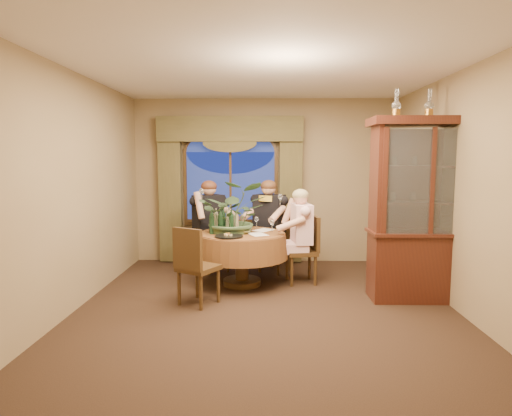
{
  "coord_description": "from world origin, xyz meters",
  "views": [
    {
      "loc": [
        -0.01,
        -4.89,
        1.77
      ],
      "look_at": [
        -0.13,
        1.03,
        1.1
      ],
      "focal_mm": 30.0,
      "sensor_mm": 36.0,
      "label": 1
    }
  ],
  "objects_px": {
    "wine_bottle_0": "(231,222)",
    "wine_bottle_5": "(212,222)",
    "chair_back_right": "(275,242)",
    "chair_back": "(213,242)",
    "wine_bottle_4": "(216,220)",
    "oil_lamp_center": "(429,103)",
    "chair_front_left": "(199,266)",
    "wine_bottle_3": "(228,221)",
    "oil_lamp_left": "(396,103)",
    "wine_bottle_1": "(223,219)",
    "olive_bowl": "(244,232)",
    "dining_table": "(242,259)",
    "oil_lamp_right": "(462,103)",
    "stoneware_vase": "(234,223)",
    "person_pink": "(301,236)",
    "chair_right": "(301,250)",
    "wine_bottle_2": "(220,221)",
    "china_cabinet": "(424,210)",
    "person_back": "(209,226)",
    "centerpiece_plant": "(234,189)",
    "person_scarf": "(269,226)"
  },
  "relations": [
    {
      "from": "wine_bottle_1",
      "to": "stoneware_vase",
      "type": "bearing_deg",
      "value": -24.02
    },
    {
      "from": "person_scarf",
      "to": "wine_bottle_2",
      "type": "bearing_deg",
      "value": 75.14
    },
    {
      "from": "oil_lamp_left",
      "to": "wine_bottle_1",
      "type": "relative_size",
      "value": 1.03
    },
    {
      "from": "oil_lamp_right",
      "to": "wine_bottle_4",
      "type": "height_order",
      "value": "oil_lamp_right"
    },
    {
      "from": "oil_lamp_right",
      "to": "wine_bottle_0",
      "type": "distance_m",
      "value": 3.29
    },
    {
      "from": "chair_back",
      "to": "oil_lamp_left",
      "type": "bearing_deg",
      "value": 117.04
    },
    {
      "from": "person_pink",
      "to": "chair_right",
      "type": "bearing_deg",
      "value": 86.58
    },
    {
      "from": "wine_bottle_5",
      "to": "person_pink",
      "type": "bearing_deg",
      "value": 9.74
    },
    {
      "from": "wine_bottle_0",
      "to": "wine_bottle_4",
      "type": "bearing_deg",
      "value": 143.39
    },
    {
      "from": "china_cabinet",
      "to": "person_scarf",
      "type": "xyz_separation_m",
      "value": [
        -1.93,
        1.33,
        -0.41
      ]
    },
    {
      "from": "wine_bottle_1",
      "to": "person_pink",
      "type": "bearing_deg",
      "value": -1.92
    },
    {
      "from": "stoneware_vase",
      "to": "wine_bottle_4",
      "type": "bearing_deg",
      "value": 170.57
    },
    {
      "from": "oil_lamp_right",
      "to": "stoneware_vase",
      "type": "bearing_deg",
      "value": 166.66
    },
    {
      "from": "dining_table",
      "to": "oil_lamp_right",
      "type": "relative_size",
      "value": 3.85
    },
    {
      "from": "person_scarf",
      "to": "wine_bottle_1",
      "type": "height_order",
      "value": "person_scarf"
    },
    {
      "from": "china_cabinet",
      "to": "chair_back_right",
      "type": "distance_m",
      "value": 2.35
    },
    {
      "from": "centerpiece_plant",
      "to": "wine_bottle_1",
      "type": "distance_m",
      "value": 0.49
    },
    {
      "from": "wine_bottle_2",
      "to": "olive_bowl",
      "type": "bearing_deg",
      "value": -12.23
    },
    {
      "from": "chair_back_right",
      "to": "wine_bottle_1",
      "type": "xyz_separation_m",
      "value": [
        -0.76,
        -0.57,
        0.44
      ]
    },
    {
      "from": "chair_right",
      "to": "person_scarf",
      "type": "relative_size",
      "value": 0.66
    },
    {
      "from": "olive_bowl",
      "to": "wine_bottle_3",
      "type": "bearing_deg",
      "value": 150.43
    },
    {
      "from": "olive_bowl",
      "to": "wine_bottle_5",
      "type": "distance_m",
      "value": 0.47
    },
    {
      "from": "chair_front_left",
      "to": "chair_right",
      "type": "bearing_deg",
      "value": 65.96
    },
    {
      "from": "dining_table",
      "to": "wine_bottle_4",
      "type": "relative_size",
      "value": 3.96
    },
    {
      "from": "chair_back",
      "to": "wine_bottle_2",
      "type": "distance_m",
      "value": 0.87
    },
    {
      "from": "wine_bottle_3",
      "to": "chair_right",
      "type": "bearing_deg",
      "value": 3.9
    },
    {
      "from": "chair_back",
      "to": "wine_bottle_3",
      "type": "distance_m",
      "value": 0.86
    },
    {
      "from": "wine_bottle_1",
      "to": "person_back",
      "type": "bearing_deg",
      "value": 117.23
    },
    {
      "from": "person_pink",
      "to": "centerpiece_plant",
      "type": "distance_m",
      "value": 1.18
    },
    {
      "from": "wine_bottle_0",
      "to": "wine_bottle_5",
      "type": "relative_size",
      "value": 1.0
    },
    {
      "from": "wine_bottle_0",
      "to": "wine_bottle_3",
      "type": "relative_size",
      "value": 1.0
    },
    {
      "from": "centerpiece_plant",
      "to": "wine_bottle_2",
      "type": "relative_size",
      "value": 3.22
    },
    {
      "from": "china_cabinet",
      "to": "olive_bowl",
      "type": "xyz_separation_m",
      "value": [
        -2.28,
        0.5,
        -0.37
      ]
    },
    {
      "from": "wine_bottle_4",
      "to": "oil_lamp_center",
      "type": "bearing_deg",
      "value": -14.85
    },
    {
      "from": "wine_bottle_4",
      "to": "wine_bottle_0",
      "type": "bearing_deg",
      "value": -36.61
    },
    {
      "from": "wine_bottle_0",
      "to": "wine_bottle_5",
      "type": "height_order",
      "value": "same"
    },
    {
      "from": "dining_table",
      "to": "person_scarf",
      "type": "distance_m",
      "value": 0.91
    },
    {
      "from": "person_pink",
      "to": "stoneware_vase",
      "type": "relative_size",
      "value": 5.26
    },
    {
      "from": "chair_front_left",
      "to": "wine_bottle_3",
      "type": "height_order",
      "value": "wine_bottle_3"
    },
    {
      "from": "oil_lamp_center",
      "to": "chair_right",
      "type": "distance_m",
      "value": 2.56
    },
    {
      "from": "chair_front_left",
      "to": "wine_bottle_5",
      "type": "distance_m",
      "value": 0.85
    },
    {
      "from": "person_back",
      "to": "wine_bottle_3",
      "type": "distance_m",
      "value": 0.78
    },
    {
      "from": "chair_right",
      "to": "wine_bottle_2",
      "type": "bearing_deg",
      "value": 88.26
    },
    {
      "from": "chair_back_right",
      "to": "chair_back",
      "type": "distance_m",
      "value": 0.98
    },
    {
      "from": "oil_lamp_center",
      "to": "wine_bottle_1",
      "type": "distance_m",
      "value": 3.1
    },
    {
      "from": "china_cabinet",
      "to": "oil_lamp_center",
      "type": "height_order",
      "value": "oil_lamp_center"
    },
    {
      "from": "dining_table",
      "to": "wine_bottle_2",
      "type": "bearing_deg",
      "value": -178.6
    },
    {
      "from": "person_scarf",
      "to": "wine_bottle_3",
      "type": "bearing_deg",
      "value": 77.77
    },
    {
      "from": "wine_bottle_4",
      "to": "chair_front_left",
      "type": "bearing_deg",
      "value": -96.76
    },
    {
      "from": "chair_right",
      "to": "chair_front_left",
      "type": "relative_size",
      "value": 1.0
    }
  ]
}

